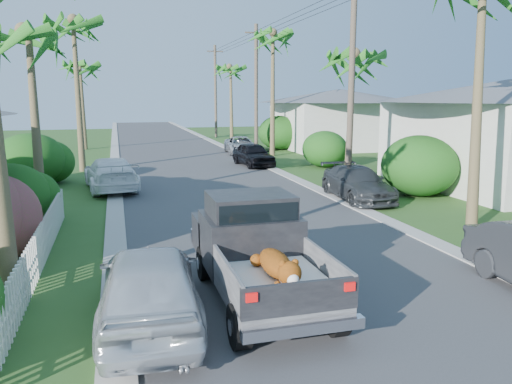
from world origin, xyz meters
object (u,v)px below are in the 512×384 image
object	(u,v)px
parked_car_rm	(357,184)
house_right_near	(508,137)
parked_car_rd	(241,145)
palm_l_c	(73,21)
palm_r_c	(273,34)
house_right_far	(339,121)
utility_pole_b	(351,83)
utility_pole_c	(256,89)
parked_car_rf	(253,155)
palm_l_b	(28,32)
palm_r_d	(231,67)
parked_car_ln	(150,285)
utility_pole_d	(216,91)
pickup_truck	(254,246)
palm_l_d	(80,64)
parked_car_lf	(111,174)
palm_r_b	(353,55)

from	to	relation	value
parked_car_rm	house_right_near	size ratio (longest dim) A/B	0.49
parked_car_rd	palm_l_c	bearing A→B (deg)	-145.53
parked_car_rd	palm_r_c	distance (m)	7.94
house_right_far	utility_pole_b	bearing A→B (deg)	-113.52
utility_pole_c	parked_car_rf	bearing A→B (deg)	-107.06
palm_l_c	palm_r_c	size ratio (longest dim) A/B	0.98
parked_car_rd	utility_pole_c	size ratio (longest dim) A/B	0.48
palm_r_c	house_right_near	distance (m)	16.64
parked_car_rd	palm_l_b	bearing A→B (deg)	-120.24
palm_r_c	palm_r_d	bearing A→B (deg)	88.77
parked_car_rf	parked_car_ln	distance (m)	20.95
parked_car_rd	house_right_far	world-z (taller)	house_right_far
palm_r_d	utility_pole_d	size ratio (longest dim) A/B	0.89
parked_car_ln	palm_r_d	xyz separation A→B (m)	(10.19, 38.16, 6.00)
parked_car_rd	utility_pole_d	world-z (taller)	utility_pole_d
palm_l_b	parked_car_rm	bearing A→B (deg)	-5.12
parked_car_rd	palm_l_c	world-z (taller)	palm_l_c
utility_pole_d	palm_r_d	bearing A→B (deg)	-73.30
utility_pole_d	parked_car_rf	bearing A→B (deg)	-95.31
pickup_truck	palm_l_d	xyz separation A→B (m)	(-5.00, 31.22, 5.43)
house_right_near	palm_l_c	bearing A→B (deg)	152.24
parked_car_lf	palm_r_b	world-z (taller)	palm_r_b
pickup_truck	palm_r_d	size ratio (longest dim) A/B	0.64
palm_r_c	palm_r_d	distance (m)	14.07
palm_l_d	utility_pole_b	world-z (taller)	utility_pole_b
palm_l_b	palm_r_d	bearing A→B (deg)	64.59
palm_r_b	utility_pole_c	distance (m)	13.11
pickup_truck	house_right_far	bearing A→B (deg)	61.95
parked_car_ln	utility_pole_c	world-z (taller)	utility_pole_c
palm_r_b	palm_l_c	bearing A→B (deg)	150.95
parked_car_ln	parked_car_lf	bearing A→B (deg)	-83.71
house_right_near	palm_r_b	bearing A→B (deg)	154.89
parked_car_lf	utility_pole_d	distance (m)	29.34
parked_car_lf	house_right_near	distance (m)	17.90
parked_car_ln	palm_l_b	xyz separation A→B (m)	(-3.11, 10.16, 5.41)
parked_car_rm	palm_r_b	size ratio (longest dim) A/B	0.61
parked_car_rm	utility_pole_b	xyz separation A→B (m)	(0.60, 2.06, 3.96)
palm_l_d	parked_car_lf	bearing A→B (deg)	-83.59
parked_car_rm	utility_pole_b	distance (m)	4.50
parked_car_rm	parked_car_ln	bearing A→B (deg)	-130.60
palm_r_c	utility_pole_c	bearing A→B (deg)	106.70
parked_car_rd	house_right_near	world-z (taller)	house_right_near
pickup_truck	utility_pole_c	size ratio (longest dim) A/B	0.57
house_right_near	palm_r_d	bearing A→B (deg)	103.07
utility_pole_d	utility_pole_b	bearing A→B (deg)	-90.00
palm_r_d	house_right_near	distance (m)	29.10
palm_l_d	utility_pole_c	distance (m)	13.63
palm_r_d	house_right_far	world-z (taller)	palm_r_d
parked_car_rd	palm_l_d	bearing A→B (deg)	155.79
palm_l_c	utility_pole_d	world-z (taller)	palm_l_c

